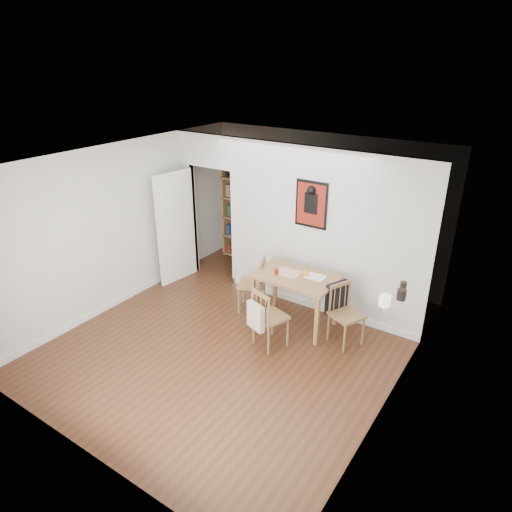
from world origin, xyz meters
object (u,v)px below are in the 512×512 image
Objects in this scene: dining_table at (295,281)px; notebook at (315,277)px; fireplace at (394,341)px; ceramic_jar_b at (403,286)px; red_glass at (276,271)px; ceramic_jar_a at (401,295)px; orange_fruit at (306,273)px; chair_right at (346,314)px; chair_left at (252,284)px; mantel_lamp at (385,302)px; bookshelf at (245,209)px; chair_front at (270,317)px.

dining_table is 0.31m from notebook.
fireplace is 0.68m from ceramic_jar_b.
ceramic_jar_a is at bearing -10.42° from red_glass.
notebook is (0.14, 0.04, -0.04)m from orange_fruit.
chair_right is at bearing -8.32° from orange_fruit.
chair_right is at bearing -2.46° from dining_table.
chair_left reaches higher than dining_table.
chair_left is at bearing 160.50° from mantel_lamp.
fireplace is (3.73, -2.15, -0.41)m from bookshelf.
chair_left is 1.02m from chair_front.
ceramic_jar_a is (1.40, -0.58, 0.40)m from notebook.
red_glass is at bearing 113.54° from chair_front.
chair_left is at bearing -173.65° from notebook.
dining_table is 1.35× the size of chair_right.
notebook is at bearing 70.36° from chair_front.
ceramic_jar_a reaches higher than chair_right.
chair_front is at bearing -66.46° from red_glass.
fireplace is at bearing 74.11° from mantel_lamp.
notebook is (-1.41, 0.64, 0.21)m from fireplace.
fireplace is 9.49× the size of ceramic_jar_a.
notebook is (2.32, -1.51, -0.20)m from bookshelf.
fireplace is 15.02× the size of red_glass.
ceramic_jar_b is at bearing 88.17° from mantel_lamp.
red_glass is 0.58m from notebook.
chair_right is 1.37m from mantel_lamp.
mantel_lamp is 2.01× the size of ceramic_jar_b.
dining_table is 0.74m from chair_front.
orange_fruit is at bearing 158.98° from fireplace.
red_glass is 0.63× the size of ceramic_jar_a.
ceramic_jar_b is at bearing 102.20° from fireplace.
orange_fruit reaches higher than notebook.
mantel_lamp is at bearing -91.83° from ceramic_jar_b.
bookshelf reaches higher than red_glass.
ceramic_jar_a is at bearing 101.45° from fireplace.
ceramic_jar_a is at bearing -29.37° from bookshelf.
ceramic_jar_a is (2.44, -0.46, 0.77)m from chair_left.
chair_right is at bearing -14.24° from notebook.
orange_fruit is at bearing 4.80° from chair_left.
orange_fruit is 0.42× the size of mantel_lamp.
mantel_lamp reaches higher than ceramic_jar_b.
ceramic_jar_b is at bearing -10.43° from orange_fruit.
chair_left is 1.62m from chair_right.
dining_table is at bearing 164.26° from ceramic_jar_a.
bookshelf is at bearing 150.04° from fireplace.
dining_table is at bearing -152.06° from orange_fruit.
orange_fruit is (0.91, 0.08, 0.41)m from chair_left.
fireplace is at bearing -77.80° from ceramic_jar_b.
orange_fruit is 1.67m from ceramic_jar_a.
chair_left is 4.43× the size of mantel_lamp.
notebook is at bearing 15.83° from orange_fruit.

